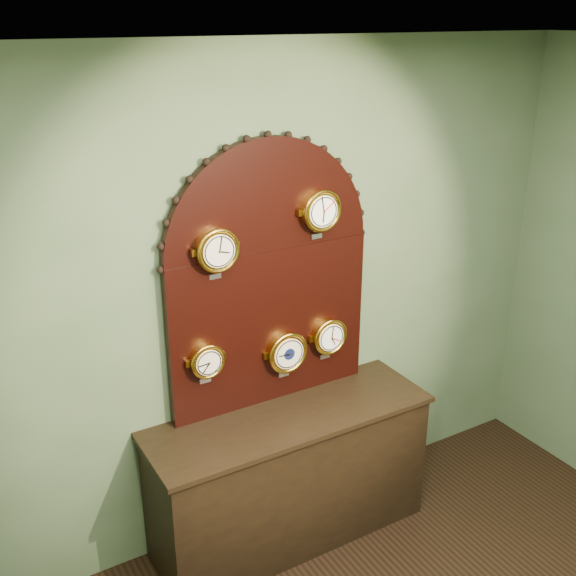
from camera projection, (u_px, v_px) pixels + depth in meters
wall_back at (265, 303)px, 3.79m from camera, size 4.00×0.00×4.00m
shop_counter at (290, 478)px, 3.95m from camera, size 1.60×0.50×0.80m
display_board at (269, 268)px, 3.67m from camera, size 1.26×0.06×1.53m
roman_clock at (217, 250)px, 3.39m from camera, size 0.23×0.08×0.28m
arabic_clock at (321, 210)px, 3.63m from camera, size 0.23×0.08×0.28m
hygrometer at (207, 361)px, 3.58m from camera, size 0.19×0.08×0.25m
barometer at (287, 352)px, 3.83m from camera, size 0.25×0.08×0.30m
tide_clock at (329, 336)px, 3.95m from camera, size 0.22×0.08×0.27m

